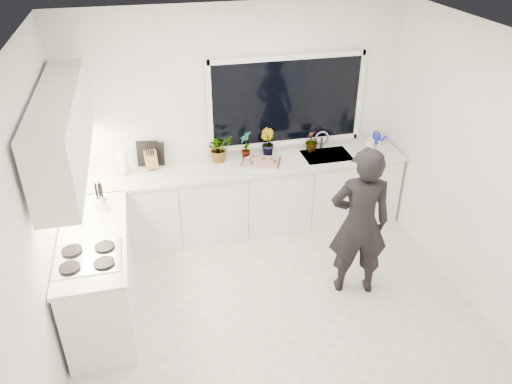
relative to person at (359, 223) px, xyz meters
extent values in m
cube|color=beige|center=(-0.90, -0.09, -0.84)|extent=(4.00, 3.50, 0.02)
cube|color=white|center=(-0.90, 1.67, 0.52)|extent=(4.00, 0.02, 2.70)
cube|color=white|center=(-2.91, -0.09, 0.52)|extent=(0.02, 3.50, 2.70)
cube|color=white|center=(1.11, -0.09, 0.52)|extent=(0.02, 3.50, 2.70)
cube|color=white|center=(-0.90, -0.09, 1.88)|extent=(4.00, 3.50, 0.02)
cube|color=black|center=(-0.30, 1.64, 0.72)|extent=(1.80, 0.02, 1.00)
cube|color=white|center=(-0.90, 1.36, -0.39)|extent=(3.92, 0.58, 0.88)
cube|color=white|center=(-2.57, 0.26, -0.39)|extent=(0.58, 1.60, 0.88)
cube|color=silver|center=(-0.90, 1.35, 0.07)|extent=(3.94, 0.62, 0.04)
cube|color=silver|center=(-2.57, 0.26, 0.07)|extent=(0.62, 1.60, 0.04)
cube|color=white|center=(-2.69, 0.61, 1.02)|extent=(0.34, 2.10, 0.70)
cube|color=silver|center=(0.15, 1.36, 0.04)|extent=(0.58, 0.42, 0.14)
cylinder|color=silver|center=(0.15, 1.56, 0.20)|extent=(0.03, 0.03, 0.22)
cube|color=black|center=(-2.59, -0.09, 0.10)|extent=(0.56, 0.48, 0.03)
imported|color=black|center=(0.00, 0.00, 0.00)|extent=(0.68, 0.52, 1.66)
cube|color=silver|center=(-0.68, 1.33, 0.10)|extent=(0.53, 0.47, 0.03)
cube|color=#A82216|center=(-0.68, 1.33, 0.12)|extent=(0.48, 0.42, 0.01)
cylinder|color=#1524CC|center=(0.86, 1.52, 0.15)|extent=(0.16, 0.16, 0.13)
cylinder|color=white|center=(-2.26, 1.46, 0.22)|extent=(0.11, 0.11, 0.26)
cube|color=#9B6948|center=(-1.95, 1.50, 0.20)|extent=(0.14, 0.12, 0.22)
cylinder|color=#B9B9BE|center=(-2.49, 0.71, 0.17)|extent=(0.17, 0.17, 0.16)
cube|color=black|center=(-1.89, 1.60, 0.23)|extent=(0.21, 0.10, 0.28)
cube|color=black|center=(-1.98, 1.60, 0.24)|extent=(0.25, 0.06, 0.30)
imported|color=#26662D|center=(-1.15, 1.52, 0.26)|extent=(0.36, 0.34, 0.33)
imported|color=#26662D|center=(-0.83, 1.52, 0.26)|extent=(0.14, 0.19, 0.34)
imported|color=#26662D|center=(-0.56, 1.52, 0.26)|extent=(0.21, 0.23, 0.34)
imported|color=#26662D|center=(0.00, 1.52, 0.22)|extent=(0.21, 0.21, 0.27)
imported|color=#D8BF66|center=(0.64, 1.21, 0.24)|extent=(0.16, 0.16, 0.30)
imported|color=#D8BF66|center=(0.76, 1.21, 0.18)|extent=(0.12, 0.12, 0.19)
camera|label=1|loc=(-1.96, -3.78, 2.79)|focal=35.00mm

